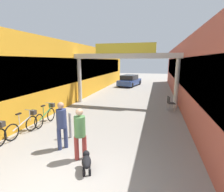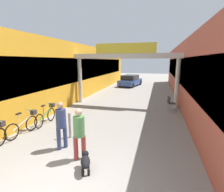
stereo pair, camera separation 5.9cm
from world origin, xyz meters
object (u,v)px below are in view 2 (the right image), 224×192
(bollard_post_metal, at_px, (70,125))
(parked_car_blue, at_px, (130,81))
(dog_on_leash, at_px, (85,161))
(bicycle_green_third, at_px, (47,115))
(bicycle_silver_second, at_px, (24,124))
(pedestrian_with_dog, at_px, (79,131))
(cafe_chair_black_nearer, at_px, (170,102))
(pedestrian_companion, at_px, (61,122))

(bollard_post_metal, distance_m, parked_car_blue, 15.08)
(dog_on_leash, bearing_deg, bollard_post_metal, 128.39)
(dog_on_leash, height_order, bollard_post_metal, bollard_post_metal)
(bicycle_green_third, bearing_deg, bicycle_silver_second, -95.56)
(pedestrian_with_dog, xyz_separation_m, cafe_chair_black_nearer, (3.02, 6.34, -0.39))
(pedestrian_with_dog, distance_m, bicycle_silver_second, 3.29)
(pedestrian_with_dog, distance_m, bicycle_green_third, 3.86)
(pedestrian_companion, relative_size, parked_car_blue, 0.39)
(dog_on_leash, bearing_deg, bicycle_silver_second, 154.34)
(pedestrian_companion, xyz_separation_m, cafe_chair_black_nearer, (3.90, 5.88, -0.41))
(pedestrian_companion, distance_m, bollard_post_metal, 0.98)
(dog_on_leash, distance_m, bollard_post_metal, 2.36)
(parked_car_blue, bearing_deg, pedestrian_companion, -89.41)
(bicycle_silver_second, xyz_separation_m, bollard_post_metal, (1.99, 0.18, 0.09))
(dog_on_leash, xyz_separation_m, bicycle_silver_second, (-3.45, 1.66, 0.13))
(cafe_chair_black_nearer, bearing_deg, dog_on_leash, -110.84)
(bicycle_green_third, distance_m, cafe_chair_black_nearer, 7.08)
(pedestrian_with_dog, bearing_deg, dog_on_leash, -51.62)
(bollard_post_metal, height_order, cafe_chair_black_nearer, bollard_post_metal)
(dog_on_leash, relative_size, parked_car_blue, 0.16)
(parked_car_blue, bearing_deg, pedestrian_with_dog, -86.34)
(dog_on_leash, height_order, bicycle_green_third, bicycle_green_third)
(pedestrian_with_dog, bearing_deg, bicycle_green_third, 139.70)
(cafe_chair_black_nearer, bearing_deg, bicycle_green_third, -146.90)
(bicycle_green_third, xyz_separation_m, cafe_chair_black_nearer, (5.93, 3.87, 0.10))
(bicycle_silver_second, height_order, cafe_chair_black_nearer, bicycle_silver_second)
(cafe_chair_black_nearer, relative_size, parked_car_blue, 0.21)
(bicycle_green_third, distance_m, bollard_post_metal, 2.19)
(dog_on_leash, distance_m, parked_car_blue, 16.99)
(pedestrian_companion, height_order, dog_on_leash, pedestrian_companion)
(pedestrian_with_dog, relative_size, bollard_post_metal, 1.58)
(pedestrian_with_dog, relative_size, cafe_chair_black_nearer, 1.84)
(pedestrian_with_dog, height_order, bicycle_silver_second, pedestrian_with_dog)
(cafe_chair_black_nearer, xyz_separation_m, parked_car_blue, (-4.07, 10.07, 0.10))
(pedestrian_companion, relative_size, dog_on_leash, 2.40)
(parked_car_blue, bearing_deg, cafe_chair_black_nearer, -68.00)
(parked_car_blue, bearing_deg, bollard_post_metal, -90.01)
(dog_on_leash, xyz_separation_m, cafe_chair_black_nearer, (2.61, 6.86, 0.24))
(bollard_post_metal, bearing_deg, bicycle_silver_second, -174.73)
(pedestrian_companion, relative_size, bicycle_silver_second, 0.99)
(bicycle_silver_second, distance_m, bicycle_green_third, 1.34)
(bicycle_silver_second, xyz_separation_m, parked_car_blue, (2.00, 15.27, 0.21))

